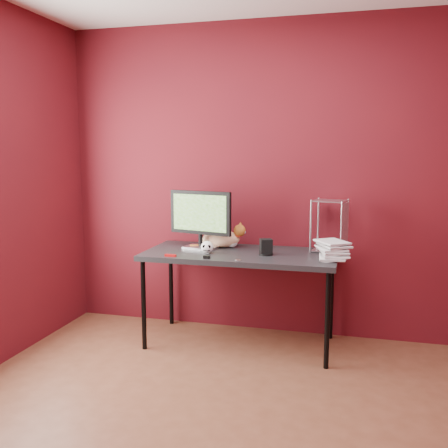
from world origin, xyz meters
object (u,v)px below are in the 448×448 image
(skull_mug, at_px, (207,247))
(monitor, at_px, (200,217))
(cat, at_px, (222,238))
(book_stack, at_px, (324,158))
(speaker, at_px, (266,248))
(desk, at_px, (240,259))

(skull_mug, bearing_deg, monitor, 112.14)
(cat, relative_size, book_stack, 0.30)
(skull_mug, xyz_separation_m, speaker, (0.45, 0.06, 0.01))
(desk, relative_size, monitor, 2.78)
(skull_mug, xyz_separation_m, book_stack, (0.87, 0.03, 0.69))
(desk, xyz_separation_m, speaker, (0.21, -0.05, 0.11))
(speaker, bearing_deg, monitor, 147.18)
(monitor, xyz_separation_m, book_stack, (0.98, -0.14, 0.48))
(desk, distance_m, cat, 0.29)
(cat, height_order, speaker, cat)
(monitor, height_order, book_stack, book_stack)
(desk, relative_size, speaker, 12.13)
(cat, bearing_deg, speaker, -32.28)
(skull_mug, bearing_deg, cat, 71.11)
(desk, height_order, skull_mug, skull_mug)
(monitor, relative_size, book_stack, 0.36)
(monitor, bearing_deg, desk, 3.07)
(desk, height_order, speaker, speaker)
(monitor, distance_m, skull_mug, 0.29)
(speaker, bearing_deg, cat, 130.54)
(speaker, bearing_deg, skull_mug, 165.80)
(monitor, relative_size, skull_mug, 5.30)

